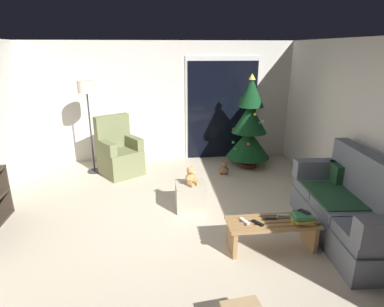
{
  "coord_description": "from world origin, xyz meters",
  "views": [
    {
      "loc": [
        -0.11,
        -3.82,
        2.35
      ],
      "look_at": [
        0.4,
        0.7,
        0.85
      ],
      "focal_mm": 29.98,
      "sensor_mm": 36.0,
      "label": 1
    }
  ],
  "objects_px": {
    "remote_silver": "(283,216)",
    "teddy_bear_honey": "(191,177)",
    "remote_white": "(245,221)",
    "ottoman": "(190,196)",
    "remote_black": "(258,223)",
    "floor_lamp": "(87,96)",
    "couch": "(352,209)",
    "coffee_table": "(272,230)",
    "remote_graphite": "(270,218)",
    "teddy_bear_chestnut_by_tree": "(224,169)",
    "book_stack": "(303,218)",
    "christmas_tree": "(249,127)",
    "cell_phone": "(304,212)",
    "armchair": "(119,154)"
  },
  "relations": [
    {
      "from": "remote_black",
      "to": "ottoman",
      "type": "bearing_deg",
      "value": -93.8
    },
    {
      "from": "couch",
      "to": "cell_phone",
      "type": "height_order",
      "value": "couch"
    },
    {
      "from": "teddy_bear_chestnut_by_tree",
      "to": "armchair",
      "type": "bearing_deg",
      "value": 171.45
    },
    {
      "from": "remote_black",
      "to": "teddy_bear_chestnut_by_tree",
      "type": "height_order",
      "value": "remote_black"
    },
    {
      "from": "coffee_table",
      "to": "teddy_bear_honey",
      "type": "xyz_separation_m",
      "value": [
        -0.86,
        1.15,
        0.27
      ]
    },
    {
      "from": "armchair",
      "to": "teddy_bear_honey",
      "type": "height_order",
      "value": "armchair"
    },
    {
      "from": "remote_white",
      "to": "book_stack",
      "type": "bearing_deg",
      "value": -30.8
    },
    {
      "from": "christmas_tree",
      "to": "remote_graphite",
      "type": "bearing_deg",
      "value": -100.53
    },
    {
      "from": "remote_white",
      "to": "couch",
      "type": "bearing_deg",
      "value": -17.77
    },
    {
      "from": "armchair",
      "to": "teddy_bear_chestnut_by_tree",
      "type": "distance_m",
      "value": 2.06
    },
    {
      "from": "remote_graphite",
      "to": "remote_white",
      "type": "relative_size",
      "value": 1.0
    },
    {
      "from": "coffee_table",
      "to": "ottoman",
      "type": "xyz_separation_m",
      "value": [
        -0.87,
        1.16,
        -0.05
      ]
    },
    {
      "from": "cell_phone",
      "to": "armchair",
      "type": "xyz_separation_m",
      "value": [
        -2.44,
        2.8,
        -0.11
      ]
    },
    {
      "from": "cell_phone",
      "to": "floor_lamp",
      "type": "height_order",
      "value": "floor_lamp"
    },
    {
      "from": "teddy_bear_honey",
      "to": "teddy_bear_chestnut_by_tree",
      "type": "bearing_deg",
      "value": 58.55
    },
    {
      "from": "remote_graphite",
      "to": "floor_lamp",
      "type": "distance_m",
      "value": 4.0
    },
    {
      "from": "armchair",
      "to": "christmas_tree",
      "type": "bearing_deg",
      "value": 1.82
    },
    {
      "from": "remote_graphite",
      "to": "armchair",
      "type": "relative_size",
      "value": 0.14
    },
    {
      "from": "remote_white",
      "to": "ottoman",
      "type": "xyz_separation_m",
      "value": [
        -0.53,
        1.13,
        -0.19
      ]
    },
    {
      "from": "floor_lamp",
      "to": "teddy_bear_honey",
      "type": "distance_m",
      "value": 2.65
    },
    {
      "from": "couch",
      "to": "teddy_bear_chestnut_by_tree",
      "type": "xyz_separation_m",
      "value": [
        -1.16,
        2.31,
        -0.28
      ]
    },
    {
      "from": "remote_silver",
      "to": "christmas_tree",
      "type": "bearing_deg",
      "value": -179.81
    },
    {
      "from": "remote_white",
      "to": "armchair",
      "type": "height_order",
      "value": "armchair"
    },
    {
      "from": "christmas_tree",
      "to": "ottoman",
      "type": "xyz_separation_m",
      "value": [
        -1.37,
        -1.67,
        -0.64
      ]
    },
    {
      "from": "remote_graphite",
      "to": "floor_lamp",
      "type": "bearing_deg",
      "value": 49.22
    },
    {
      "from": "christmas_tree",
      "to": "armchair",
      "type": "distance_m",
      "value": 2.62
    },
    {
      "from": "remote_graphite",
      "to": "christmas_tree",
      "type": "xyz_separation_m",
      "value": [
        0.51,
        2.77,
        0.46
      ]
    },
    {
      "from": "couch",
      "to": "book_stack",
      "type": "relative_size",
      "value": 7.17
    },
    {
      "from": "remote_black",
      "to": "floor_lamp",
      "type": "relative_size",
      "value": 0.09
    },
    {
      "from": "remote_black",
      "to": "remote_white",
      "type": "height_order",
      "value": "same"
    },
    {
      "from": "couch",
      "to": "remote_white",
      "type": "xyz_separation_m",
      "value": [
        -1.42,
        -0.1,
        -0.02
      ]
    },
    {
      "from": "book_stack",
      "to": "remote_silver",
      "type": "bearing_deg",
      "value": 131.74
    },
    {
      "from": "remote_graphite",
      "to": "remote_black",
      "type": "bearing_deg",
      "value": 124.0
    },
    {
      "from": "remote_silver",
      "to": "floor_lamp",
      "type": "xyz_separation_m",
      "value": [
        -2.78,
        2.78,
        1.12
      ]
    },
    {
      "from": "remote_graphite",
      "to": "armchair",
      "type": "distance_m",
      "value": 3.39
    },
    {
      "from": "coffee_table",
      "to": "armchair",
      "type": "relative_size",
      "value": 0.97
    },
    {
      "from": "remote_white",
      "to": "cell_phone",
      "type": "xyz_separation_m",
      "value": [
        0.7,
        -0.08,
        0.12
      ]
    },
    {
      "from": "remote_silver",
      "to": "teddy_bear_honey",
      "type": "bearing_deg",
      "value": -128.28
    },
    {
      "from": "remote_black",
      "to": "remote_graphite",
      "type": "relative_size",
      "value": 1.0
    },
    {
      "from": "remote_white",
      "to": "teddy_bear_chestnut_by_tree",
      "type": "xyz_separation_m",
      "value": [
        0.27,
        2.41,
        -0.26
      ]
    },
    {
      "from": "teddy_bear_chestnut_by_tree",
      "to": "christmas_tree",
      "type": "bearing_deg",
      "value": 33.93
    },
    {
      "from": "remote_white",
      "to": "floor_lamp",
      "type": "height_order",
      "value": "floor_lamp"
    },
    {
      "from": "remote_silver",
      "to": "teddy_bear_honey",
      "type": "xyz_separation_m",
      "value": [
        -1.04,
        1.05,
        0.13
      ]
    },
    {
      "from": "coffee_table",
      "to": "teddy_bear_chestnut_by_tree",
      "type": "xyz_separation_m",
      "value": [
        -0.07,
        2.44,
        -0.13
      ]
    },
    {
      "from": "remote_black",
      "to": "christmas_tree",
      "type": "height_order",
      "value": "christmas_tree"
    },
    {
      "from": "couch",
      "to": "remote_black",
      "type": "bearing_deg",
      "value": -172.7
    },
    {
      "from": "christmas_tree",
      "to": "ottoman",
      "type": "height_order",
      "value": "christmas_tree"
    },
    {
      "from": "coffee_table",
      "to": "remote_white",
      "type": "distance_m",
      "value": 0.37
    },
    {
      "from": "couch",
      "to": "coffee_table",
      "type": "relative_size",
      "value": 1.81
    },
    {
      "from": "coffee_table",
      "to": "ottoman",
      "type": "distance_m",
      "value": 1.45
    }
  ]
}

